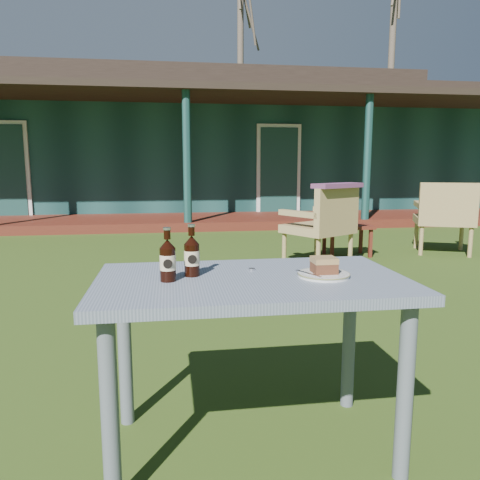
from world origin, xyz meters
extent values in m
plane|color=#334916|center=(0.00, 0.00, 0.00)|extent=(80.00, 80.00, 0.00)
cube|color=#163B38|center=(0.00, 9.50, 1.30)|extent=(15.00, 6.00, 2.60)
cube|color=black|center=(0.00, 9.50, 2.75)|extent=(15.80, 6.80, 0.30)
cube|color=black|center=(0.00, 9.50, 3.15)|extent=(12.00, 3.50, 0.60)
cube|color=#551F14|center=(0.00, 5.60, 0.08)|extent=(15.00, 1.80, 0.16)
cube|color=black|center=(0.00, 5.60, 2.45)|extent=(15.40, 2.00, 0.12)
cylinder|color=#163B38|center=(0.00, 4.80, 1.23)|extent=(0.14, 0.14, 2.45)
cylinder|color=#163B38|center=(3.25, 4.80, 1.23)|extent=(0.14, 0.14, 2.45)
cube|color=white|center=(-3.50, 6.48, 1.00)|extent=(0.95, 0.06, 2.00)
cube|color=#193D38|center=(-3.50, 6.45, 1.00)|extent=(0.80, 0.04, 1.85)
cube|color=white|center=(2.00, 6.48, 1.00)|extent=(0.95, 0.06, 2.00)
cube|color=#193D38|center=(2.00, 6.45, 1.00)|extent=(0.80, 0.04, 1.85)
cylinder|color=brown|center=(3.00, 18.50, 4.75)|extent=(0.28, 0.28, 9.50)
cylinder|color=brown|center=(9.50, 17.00, 5.50)|extent=(0.28, 0.28, 11.00)
cube|color=slate|center=(0.00, -1.60, 0.70)|extent=(1.20, 0.70, 0.04)
cylinder|color=slate|center=(-0.52, -1.87, 0.34)|extent=(0.06, 0.06, 0.68)
cylinder|color=slate|center=(0.52, -1.87, 0.34)|extent=(0.06, 0.06, 0.68)
cylinder|color=slate|center=(-0.52, -1.33, 0.34)|extent=(0.06, 0.06, 0.68)
cylinder|color=slate|center=(0.52, -1.33, 0.34)|extent=(0.06, 0.06, 0.68)
cylinder|color=silver|center=(0.28, -1.63, 0.73)|extent=(0.20, 0.20, 0.01)
cylinder|color=olive|center=(0.28, -1.63, 0.73)|extent=(0.20, 0.20, 0.00)
cube|color=#522C1A|center=(0.29, -1.62, 0.75)|extent=(0.09, 0.08, 0.04)
cube|color=#9A7845|center=(0.29, -1.62, 0.79)|extent=(0.09, 0.09, 0.02)
cube|color=silver|center=(0.22, -1.64, 0.74)|extent=(0.07, 0.13, 0.00)
cylinder|color=black|center=(-0.23, -1.54, 0.78)|extent=(0.06, 0.06, 0.13)
cone|color=black|center=(-0.23, -1.54, 0.86)|extent=(0.06, 0.06, 0.03)
cylinder|color=black|center=(-0.23, -1.54, 0.90)|extent=(0.03, 0.03, 0.03)
cylinder|color=silver|center=(-0.23, -1.54, 0.92)|extent=(0.03, 0.03, 0.01)
cylinder|color=beige|center=(-0.23, -1.54, 0.79)|extent=(0.06, 0.06, 0.06)
cylinder|color=black|center=(-0.23, -1.57, 0.79)|extent=(0.03, 0.00, 0.03)
cylinder|color=black|center=(-0.32, -1.61, 0.78)|extent=(0.06, 0.06, 0.13)
cone|color=black|center=(-0.32, -1.61, 0.86)|extent=(0.06, 0.06, 0.03)
cylinder|color=black|center=(-0.32, -1.61, 0.90)|extent=(0.03, 0.03, 0.03)
cylinder|color=silver|center=(-0.32, -1.61, 0.92)|extent=(0.03, 0.03, 0.01)
cylinder|color=beige|center=(-0.32, -1.61, 0.79)|extent=(0.06, 0.06, 0.06)
cylinder|color=black|center=(-0.32, -1.64, 0.79)|extent=(0.03, 0.00, 0.03)
cylinder|color=silver|center=(0.02, -1.48, 0.72)|extent=(0.03, 0.03, 0.01)
cube|color=#A18750|center=(1.39, 1.84, 0.42)|extent=(0.90, 0.88, 0.09)
cube|color=#A18750|center=(1.53, 1.61, 0.68)|extent=(0.62, 0.42, 0.44)
cube|color=#A18750|center=(1.63, 2.01, 0.61)|extent=(0.36, 0.54, 0.06)
cube|color=#A18750|center=(1.12, 1.70, 0.61)|extent=(0.36, 0.54, 0.06)
cylinder|color=#A18750|center=(1.49, 2.21, 0.19)|extent=(0.05, 0.05, 0.37)
cylinder|color=#A18750|center=(1.01, 1.92, 0.19)|extent=(0.05, 0.05, 0.37)
cylinder|color=#A18750|center=(1.76, 1.76, 0.19)|extent=(0.05, 0.05, 0.37)
cylinder|color=#A18750|center=(1.28, 1.47, 0.19)|extent=(0.05, 0.05, 0.37)
cube|color=#A18750|center=(3.25, 2.30, 0.43)|extent=(0.89, 0.86, 0.10)
cube|color=#A18750|center=(3.14, 2.05, 0.71)|extent=(0.67, 0.35, 0.45)
cube|color=#A18750|center=(3.54, 2.21, 0.63)|extent=(0.30, 0.59, 0.06)
cube|color=#A18750|center=(2.98, 2.44, 0.63)|extent=(0.30, 0.59, 0.06)
cylinder|color=#A18750|center=(3.62, 2.44, 0.19)|extent=(0.05, 0.05, 0.38)
cylinder|color=#A18750|center=(3.09, 2.67, 0.19)|extent=(0.05, 0.05, 0.38)
cylinder|color=#A18750|center=(3.42, 1.94, 0.19)|extent=(0.05, 0.05, 0.38)
cylinder|color=#A18750|center=(2.88, 2.17, 0.19)|extent=(0.05, 0.05, 0.38)
cube|color=#6D385F|center=(1.53, 1.61, 0.93)|extent=(0.67, 0.51, 0.05)
cube|color=#551F14|center=(1.92, 2.27, 0.38)|extent=(0.60, 0.40, 0.04)
cube|color=#551F14|center=(1.67, 2.12, 0.18)|extent=(0.04, 0.04, 0.36)
cube|color=#551F14|center=(2.17, 2.12, 0.18)|extent=(0.04, 0.04, 0.36)
cube|color=#551F14|center=(1.67, 2.42, 0.18)|extent=(0.04, 0.04, 0.36)
cube|color=#551F14|center=(2.17, 2.42, 0.18)|extent=(0.04, 0.04, 0.36)
camera|label=1|loc=(-0.31, -3.35, 1.15)|focal=35.00mm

